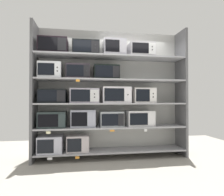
# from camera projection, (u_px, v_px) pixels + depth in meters

# --- Properties ---
(ground) EXTENTS (6.99, 6.00, 0.02)m
(ground) POSITION_uv_depth(u_px,v_px,m) (122.00, 178.00, 2.86)
(ground) COLOR gray
(back_panel) EXTENTS (3.19, 0.04, 2.68)m
(back_panel) POSITION_uv_depth(u_px,v_px,m) (110.00, 93.00, 4.12)
(back_panel) COLOR #B2B2AD
(back_panel) RESTS_ON ground
(upright_left) EXTENTS (0.05, 0.48, 2.68)m
(upright_left) POSITION_uv_depth(u_px,v_px,m) (34.00, 92.00, 3.64)
(upright_left) COLOR #5B5B5E
(upright_left) RESTS_ON ground
(upright_right) EXTENTS (0.05, 0.48, 2.68)m
(upright_right) POSITION_uv_depth(u_px,v_px,m) (181.00, 93.00, 4.09)
(upright_right) COLOR #5B5B5E
(upright_right) RESTS_ON ground
(shelf_0) EXTENTS (2.99, 0.48, 0.03)m
(shelf_0) POSITION_uv_depth(u_px,v_px,m) (112.00, 150.00, 3.85)
(shelf_0) COLOR #99999E
(shelf_0) RESTS_ON ground
(microwave_0) EXTENTS (0.46, 0.42, 0.32)m
(microwave_0) POSITION_uv_depth(u_px,v_px,m) (51.00, 144.00, 3.67)
(microwave_0) COLOR #B3B4C4
(microwave_0) RESTS_ON shelf_0
(microwave_1) EXTENTS (0.43, 0.36, 0.31)m
(microwave_1) POSITION_uv_depth(u_px,v_px,m) (78.00, 143.00, 3.74)
(microwave_1) COLOR #BEB4B5
(microwave_1) RESTS_ON shelf_0
(price_tag_0) EXTENTS (0.09, 0.00, 0.04)m
(price_tag_0) POSITION_uv_depth(u_px,v_px,m) (50.00, 159.00, 3.43)
(price_tag_0) COLOR white
(price_tag_1) EXTENTS (0.07, 0.00, 0.05)m
(price_tag_1) POSITION_uv_depth(u_px,v_px,m) (77.00, 158.00, 3.50)
(price_tag_1) COLOR orange
(shelf_1) EXTENTS (2.99, 0.48, 0.03)m
(shelf_1) POSITION_uv_depth(u_px,v_px,m) (112.00, 127.00, 3.86)
(shelf_1) COLOR #99999E
(microwave_2) EXTENTS (0.52, 0.37, 0.31)m
(microwave_2) POSITION_uv_depth(u_px,v_px,m) (53.00, 120.00, 3.68)
(microwave_2) COLOR #283334
(microwave_2) RESTS_ON shelf_1
(microwave_3) EXTENTS (0.48, 0.35, 0.34)m
(microwave_3) POSITION_uv_depth(u_px,v_px,m) (83.00, 118.00, 3.77)
(microwave_3) COLOR #9A9DAE
(microwave_3) RESTS_ON shelf_1
(microwave_4) EXTENTS (0.47, 0.39, 0.30)m
(microwave_4) POSITION_uv_depth(u_px,v_px,m) (111.00, 119.00, 3.85)
(microwave_4) COLOR #9CA5AA
(microwave_4) RESTS_ON shelf_1
(microwave_5) EXTENTS (0.56, 0.36, 0.31)m
(microwave_5) POSITION_uv_depth(u_px,v_px,m) (140.00, 118.00, 3.94)
(microwave_5) COLOR silver
(microwave_5) RESTS_ON shelf_1
(price_tag_2) EXTENTS (0.08, 0.00, 0.05)m
(price_tag_2) POSITION_uv_depth(u_px,v_px,m) (48.00, 133.00, 3.43)
(price_tag_2) COLOR beige
(price_tag_3) EXTENTS (0.09, 0.00, 0.03)m
(price_tag_3) POSITION_uv_depth(u_px,v_px,m) (112.00, 131.00, 3.61)
(price_tag_3) COLOR orange
(price_tag_4) EXTENTS (0.06, 0.00, 0.05)m
(price_tag_4) POSITION_uv_depth(u_px,v_px,m) (146.00, 130.00, 3.71)
(price_tag_4) COLOR white
(shelf_2) EXTENTS (2.99, 0.48, 0.03)m
(shelf_2) POSITION_uv_depth(u_px,v_px,m) (112.00, 104.00, 3.86)
(shelf_2) COLOR #99999E
(microwave_6) EXTENTS (0.52, 0.36, 0.27)m
(microwave_6) POSITION_uv_depth(u_px,v_px,m) (53.00, 96.00, 3.68)
(microwave_6) COLOR black
(microwave_6) RESTS_ON shelf_2
(microwave_7) EXTENTS (0.56, 0.43, 0.29)m
(microwave_7) POSITION_uv_depth(u_px,v_px,m) (85.00, 96.00, 3.78)
(microwave_7) COLOR #A39CAC
(microwave_7) RESTS_ON shelf_2
(microwave_8) EXTENTS (0.57, 0.39, 0.32)m
(microwave_8) POSITION_uv_depth(u_px,v_px,m) (116.00, 95.00, 3.87)
(microwave_8) COLOR silver
(microwave_8) RESTS_ON shelf_2
(microwave_9) EXTENTS (0.45, 0.35, 0.31)m
(microwave_9) POSITION_uv_depth(u_px,v_px,m) (144.00, 95.00, 3.96)
(microwave_9) COLOR silver
(microwave_9) RESTS_ON shelf_2
(shelf_3) EXTENTS (2.99, 0.48, 0.03)m
(shelf_3) POSITION_uv_depth(u_px,v_px,m) (112.00, 80.00, 3.87)
(shelf_3) COLOR #99999E
(microwave_10) EXTENTS (0.43, 0.40, 0.31)m
(microwave_10) POSITION_uv_depth(u_px,v_px,m) (51.00, 71.00, 3.68)
(microwave_10) COLOR silver
(microwave_10) RESTS_ON shelf_3
(microwave_11) EXTENTS (0.46, 0.36, 0.29)m
(microwave_11) POSITION_uv_depth(u_px,v_px,m) (78.00, 72.00, 3.76)
(microwave_11) COLOR #312931
(microwave_11) RESTS_ON shelf_3
(microwave_12) EXTENTS (0.51, 0.34, 0.28)m
(microwave_12) POSITION_uv_depth(u_px,v_px,m) (106.00, 73.00, 3.85)
(microwave_12) COLOR black
(microwave_12) RESTS_ON shelf_3
(price_tag_5) EXTENTS (0.07, 0.00, 0.04)m
(price_tag_5) POSITION_uv_depth(u_px,v_px,m) (78.00, 81.00, 3.53)
(price_tag_5) COLOR orange
(shelf_4) EXTENTS (2.99, 0.48, 0.03)m
(shelf_4) POSITION_uv_depth(u_px,v_px,m) (112.00, 57.00, 3.88)
(shelf_4) COLOR #99999E
(microwave_13) EXTENTS (0.54, 0.41, 0.30)m
(microwave_13) POSITION_uv_depth(u_px,v_px,m) (54.00, 47.00, 3.70)
(microwave_13) COLOR black
(microwave_13) RESTS_ON shelf_4
(microwave_14) EXTENTS (0.53, 0.36, 0.28)m
(microwave_14) POSITION_uv_depth(u_px,v_px,m) (86.00, 48.00, 3.79)
(microwave_14) COLOR black
(microwave_14) RESTS_ON shelf_4
(microwave_15) EXTENTS (0.44, 0.41, 0.33)m
(microwave_15) POSITION_uv_depth(u_px,v_px,m) (114.00, 49.00, 3.88)
(microwave_15) COLOR #A3A0AA
(microwave_15) RESTS_ON shelf_4
(microwave_16) EXTENTS (0.51, 0.42, 0.29)m
(microwave_16) POSITION_uv_depth(u_px,v_px,m) (141.00, 51.00, 3.97)
(microwave_16) COLOR #A5A2A6
(microwave_16) RESTS_ON shelf_4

